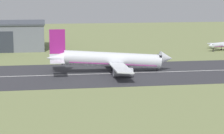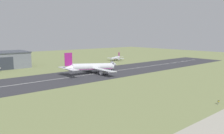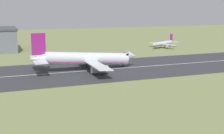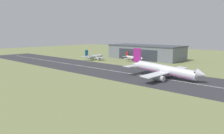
# 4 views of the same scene
# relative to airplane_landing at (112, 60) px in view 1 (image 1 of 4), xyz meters

# --- Properties ---
(ground_plane) EXTENTS (609.67, 609.67, 0.00)m
(ground_plane) POSITION_rel_airplane_landing_xyz_m (-25.41, -65.12, -4.74)
(ground_plane) COLOR #7A8451
(runway_strip) EXTENTS (369.67, 46.06, 0.06)m
(runway_strip) POSITION_rel_airplane_landing_xyz_m (-25.41, -2.64, -4.71)
(runway_strip) COLOR #333338
(runway_strip) RESTS_ON ground_plane
(runway_centreline) EXTENTS (332.70, 0.70, 0.01)m
(runway_centreline) POSITION_rel_airplane_landing_xyz_m (-25.41, -2.64, -4.68)
(runway_centreline) COLOR silver
(runway_centreline) RESTS_ON runway_strip
(airplane_landing) EXTENTS (48.33, 45.73, 16.57)m
(airplane_landing) POSITION_rel_airplane_landing_xyz_m (0.00, 0.00, 0.00)
(airplane_landing) COLOR silver
(airplane_landing) RESTS_ON ground_plane
(airplane_parked_west) EXTENTS (22.41, 19.17, 8.62)m
(airplane_parked_west) POSITION_rel_airplane_landing_xyz_m (66.12, 50.29, -1.74)
(airplane_parked_west) COLOR silver
(airplane_parked_west) RESTS_ON ground_plane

